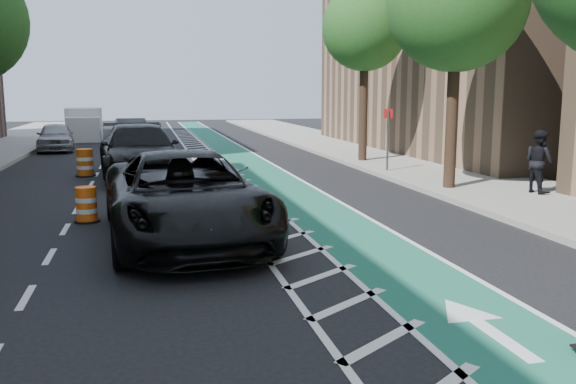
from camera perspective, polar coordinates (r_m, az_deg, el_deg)
name	(u,v)px	position (r m, az deg, el deg)	size (l,w,h in m)	color
ground	(234,283)	(10.18, -5.10, -8.48)	(120.00, 120.00, 0.00)	black
bike_lane	(281,186)	(20.31, -0.68, 0.56)	(2.00, 90.00, 0.01)	#1A5D47
buffer_strip	(236,188)	(20.05, -4.87, 0.41)	(1.40, 90.00, 0.01)	silver
sidewalk_right	(458,178)	(22.59, 15.64, 1.29)	(5.00, 90.00, 0.15)	gray
curb_right	(394,180)	(21.53, 9.91, 1.13)	(0.12, 90.00, 0.16)	gray
tree_r_c	(451,3)	(20.05, 15.04, 16.68)	(4.20, 4.20, 7.90)	#382619
tree_r_d	(361,29)	(27.34, 6.89, 14.88)	(4.20, 4.20, 7.90)	#382619
sign_post	(388,139)	(23.44, 9.33, 4.93)	(0.35, 0.08, 2.47)	#4C4C4C
suv_near	(184,197)	(12.99, -9.67, -0.43)	(3.10, 6.71, 1.87)	black
suv_far	(139,152)	(22.84, -13.76, 3.70)	(2.70, 6.65, 1.93)	black
car_silver	(56,137)	(34.70, -20.91, 4.86)	(1.79, 4.44, 1.51)	#A2A3A8
car_grey	(132,132)	(37.62, -14.40, 5.50)	(1.63, 4.69, 1.54)	#555559
pedestrian	(539,162)	(19.43, 22.44, 2.65)	(0.91, 0.71, 1.86)	black
box_truck	(84,125)	(42.30, -18.52, 5.95)	(2.46, 5.05, 2.05)	white
barrel_a	(86,205)	(15.47, -18.34, -1.20)	(0.63, 0.63, 0.85)	#FF5F0D
barrel_b	(85,163)	(23.85, -18.46, 2.55)	(0.75, 0.75, 1.02)	#D8580B
barrel_c	(122,153)	(28.75, -15.24, 3.58)	(0.59, 0.59, 0.80)	#FF5F0D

